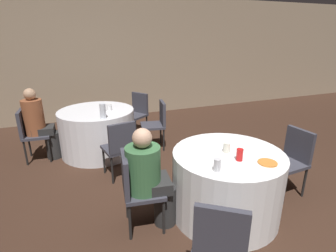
{
  "coord_description": "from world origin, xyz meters",
  "views": [
    {
      "loc": [
        -1.45,
        -2.21,
        1.94
      ],
      "look_at": [
        -0.33,
        0.68,
        0.85
      ],
      "focal_mm": 28.0,
      "sensor_mm": 36.0,
      "label": 1
    }
  ],
  "objects_px": {
    "pizza_plate_near": "(267,163)",
    "chair_far_east": "(158,120)",
    "chair_near_west": "(135,185)",
    "person_floral_shirt": "(40,125)",
    "bottle_far": "(103,111)",
    "chair_far_south": "(120,145)",
    "table_far": "(98,131)",
    "chair_near_east": "(292,156)",
    "chair_far_northeast": "(137,110)",
    "table_near": "(226,184)",
    "soda_can_silver": "(217,165)",
    "chair_near_southwest": "(220,239)",
    "person_green_jacket": "(150,178)",
    "soda_can_red": "(240,155)",
    "chair_far_west": "(30,130)"
  },
  "relations": [
    {
      "from": "table_far",
      "to": "table_near",
      "type": "bearing_deg",
      "value": -63.13
    },
    {
      "from": "pizza_plate_near",
      "to": "chair_far_east",
      "type": "bearing_deg",
      "value": 97.62
    },
    {
      "from": "chair_near_east",
      "to": "person_floral_shirt",
      "type": "xyz_separation_m",
      "value": [
        -2.99,
        2.19,
        0.07
      ]
    },
    {
      "from": "table_far",
      "to": "chair_far_northeast",
      "type": "xyz_separation_m",
      "value": [
        0.85,
        0.58,
        0.13
      ]
    },
    {
      "from": "pizza_plate_near",
      "to": "bottle_far",
      "type": "xyz_separation_m",
      "value": [
        -1.28,
        2.05,
        0.11
      ]
    },
    {
      "from": "table_near",
      "to": "soda_can_silver",
      "type": "xyz_separation_m",
      "value": [
        -0.32,
        -0.29,
        0.44
      ]
    },
    {
      "from": "chair_far_south",
      "to": "soda_can_silver",
      "type": "relative_size",
      "value": 6.93
    },
    {
      "from": "soda_can_red",
      "to": "table_far",
      "type": "bearing_deg",
      "value": 115.09
    },
    {
      "from": "chair_far_west",
      "to": "pizza_plate_near",
      "type": "height_order",
      "value": "chair_far_west"
    },
    {
      "from": "chair_near_east",
      "to": "chair_far_northeast",
      "type": "distance_m",
      "value": 3.0
    },
    {
      "from": "chair_far_east",
      "to": "chair_far_northeast",
      "type": "bearing_deg",
      "value": 22.4
    },
    {
      "from": "chair_near_east",
      "to": "person_green_jacket",
      "type": "bearing_deg",
      "value": 84.42
    },
    {
      "from": "table_near",
      "to": "chair_far_east",
      "type": "xyz_separation_m",
      "value": [
        -0.11,
        2.02,
        0.13
      ]
    },
    {
      "from": "chair_near_west",
      "to": "pizza_plate_near",
      "type": "bearing_deg",
      "value": 76.04
    },
    {
      "from": "table_far",
      "to": "chair_near_east",
      "type": "bearing_deg",
      "value": -45.13
    },
    {
      "from": "chair_far_northeast",
      "to": "soda_can_red",
      "type": "height_order",
      "value": "soda_can_red"
    },
    {
      "from": "chair_far_east",
      "to": "person_green_jacket",
      "type": "relative_size",
      "value": 0.76
    },
    {
      "from": "chair_far_east",
      "to": "person_green_jacket",
      "type": "distance_m",
      "value": 2.05
    },
    {
      "from": "pizza_plate_near",
      "to": "person_floral_shirt",
      "type": "bearing_deg",
      "value": 130.09
    },
    {
      "from": "chair_near_southwest",
      "to": "pizza_plate_near",
      "type": "relative_size",
      "value": 3.87
    },
    {
      "from": "table_near",
      "to": "person_floral_shirt",
      "type": "relative_size",
      "value": 1.02
    },
    {
      "from": "chair_far_northeast",
      "to": "person_green_jacket",
      "type": "bearing_deg",
      "value": 133.6
    },
    {
      "from": "table_near",
      "to": "chair_near_west",
      "type": "distance_m",
      "value": 1.01
    },
    {
      "from": "table_far",
      "to": "pizza_plate_near",
      "type": "xyz_separation_m",
      "value": [
        1.33,
        -2.56,
        0.38
      ]
    },
    {
      "from": "person_floral_shirt",
      "to": "soda_can_red",
      "type": "height_order",
      "value": "person_floral_shirt"
    },
    {
      "from": "chair_far_west",
      "to": "person_green_jacket",
      "type": "distance_m",
      "value": 2.53
    },
    {
      "from": "chair_far_east",
      "to": "soda_can_silver",
      "type": "height_order",
      "value": "soda_can_silver"
    },
    {
      "from": "chair_far_south",
      "to": "chair_far_west",
      "type": "xyz_separation_m",
      "value": [
        -1.22,
        1.08,
        0.0
      ]
    },
    {
      "from": "bottle_far",
      "to": "chair_far_south",
      "type": "bearing_deg",
      "value": -75.02
    },
    {
      "from": "chair_near_east",
      "to": "pizza_plate_near",
      "type": "xyz_separation_m",
      "value": [
        -0.79,
        -0.42,
        0.25
      ]
    },
    {
      "from": "chair_far_east",
      "to": "pizza_plate_near",
      "type": "distance_m",
      "value": 2.4
    },
    {
      "from": "person_green_jacket",
      "to": "bottle_far",
      "type": "bearing_deg",
      "value": -164.19
    },
    {
      "from": "chair_near_east",
      "to": "bottle_far",
      "type": "bearing_deg",
      "value": 47.33
    },
    {
      "from": "chair_far_west",
      "to": "soda_can_red",
      "type": "height_order",
      "value": "soda_can_red"
    },
    {
      "from": "chair_far_northeast",
      "to": "chair_near_southwest",
      "type": "bearing_deg",
      "value": 140.55
    },
    {
      "from": "person_green_jacket",
      "to": "soda_can_silver",
      "type": "height_order",
      "value": "person_green_jacket"
    },
    {
      "from": "chair_near_west",
      "to": "person_floral_shirt",
      "type": "distance_m",
      "value": 2.35
    },
    {
      "from": "soda_can_red",
      "to": "chair_near_west",
      "type": "bearing_deg",
      "value": 162.33
    },
    {
      "from": "table_near",
      "to": "chair_far_west",
      "type": "height_order",
      "value": "chair_far_west"
    },
    {
      "from": "chair_far_east",
      "to": "chair_near_west",
      "type": "bearing_deg",
      "value": 165.2
    },
    {
      "from": "table_far",
      "to": "chair_near_southwest",
      "type": "relative_size",
      "value": 1.47
    },
    {
      "from": "person_floral_shirt",
      "to": "table_near",
      "type": "bearing_deg",
      "value": 44.9
    },
    {
      "from": "chair_far_east",
      "to": "person_green_jacket",
      "type": "bearing_deg",
      "value": 169.4
    },
    {
      "from": "soda_can_red",
      "to": "chair_far_northeast",
      "type": "bearing_deg",
      "value": 95.16
    },
    {
      "from": "chair_far_northeast",
      "to": "bottle_far",
      "type": "bearing_deg",
      "value": 109.3
    },
    {
      "from": "table_near",
      "to": "soda_can_red",
      "type": "relative_size",
      "value": 9.78
    },
    {
      "from": "chair_far_northeast",
      "to": "bottle_far",
      "type": "height_order",
      "value": "bottle_far"
    },
    {
      "from": "table_near",
      "to": "bottle_far",
      "type": "distance_m",
      "value": 2.07
    },
    {
      "from": "table_far",
      "to": "person_floral_shirt",
      "type": "bearing_deg",
      "value": 176.35
    },
    {
      "from": "chair_far_south",
      "to": "bottle_far",
      "type": "height_order",
      "value": "bottle_far"
    }
  ]
}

